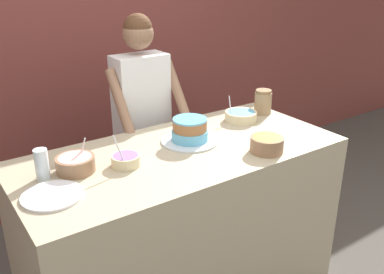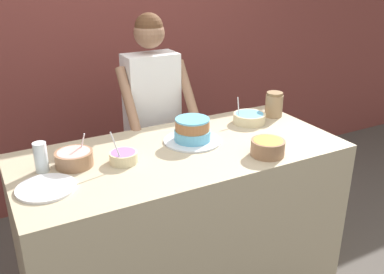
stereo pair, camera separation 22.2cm
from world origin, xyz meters
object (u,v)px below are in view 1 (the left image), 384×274
at_px(cake, 190,132).
at_px(ceramic_plate, 52,196).
at_px(drinking_glass, 42,164).
at_px(frosting_bowl_purple, 126,160).
at_px(frosting_bowl_pink, 75,163).
at_px(person_baker, 142,111).
at_px(frosting_bowl_orange, 267,144).
at_px(stoneware_jar, 263,102).
at_px(frosting_bowl_blue, 241,116).

bearing_deg(cake, ceramic_plate, -168.66).
bearing_deg(cake, drinking_glass, 178.54).
distance_m(frosting_bowl_purple, frosting_bowl_pink, 0.24).
xyz_separation_m(person_baker, frosting_bowl_orange, (0.26, -0.88, 0.02)).
xyz_separation_m(ceramic_plate, stoneware_jar, (1.48, 0.28, 0.07)).
bearing_deg(cake, frosting_bowl_orange, -52.94).
xyz_separation_m(frosting_bowl_orange, ceramic_plate, (-1.08, 0.18, -0.04)).
relative_size(cake, frosting_bowl_orange, 1.83).
xyz_separation_m(frosting_bowl_blue, frosting_bowl_orange, (-0.19, -0.43, 0.01)).
bearing_deg(frosting_bowl_pink, frosting_bowl_orange, -21.04).
bearing_deg(stoneware_jar, ceramic_plate, -169.13).
height_order(drinking_glass, ceramic_plate, drinking_glass).
bearing_deg(frosting_bowl_blue, cake, -168.10).
distance_m(frosting_bowl_orange, stoneware_jar, 0.61).
height_order(person_baker, frosting_bowl_purple, person_baker).
bearing_deg(frosting_bowl_orange, cake, 127.06).
bearing_deg(stoneware_jar, frosting_bowl_pink, -175.18).
xyz_separation_m(frosting_bowl_orange, drinking_glass, (-1.06, 0.36, 0.03)).
xyz_separation_m(person_baker, drinking_glass, (-0.80, -0.52, 0.05)).
bearing_deg(cake, frosting_bowl_purple, -170.54).
bearing_deg(frosting_bowl_pink, frosting_bowl_blue, 4.47).
xyz_separation_m(frosting_bowl_blue, ceramic_plate, (-1.27, -0.26, -0.03)).
bearing_deg(person_baker, stoneware_jar, -32.53).
bearing_deg(frosting_bowl_orange, frosting_bowl_purple, 158.52).
height_order(cake, frosting_bowl_blue, frosting_bowl_blue).
bearing_deg(frosting_bowl_orange, frosting_bowl_blue, 65.88).
xyz_separation_m(frosting_bowl_pink, drinking_glass, (-0.15, 0.01, 0.03)).
xyz_separation_m(person_baker, frosting_bowl_blue, (0.46, -0.45, 0.01)).
xyz_separation_m(cake, frosting_bowl_pink, (-0.65, 0.01, -0.02)).
height_order(frosting_bowl_pink, drinking_glass, frosting_bowl_pink).
relative_size(frosting_bowl_orange, drinking_glass, 1.19).
relative_size(frosting_bowl_orange, stoneware_jar, 1.10).
relative_size(frosting_bowl_blue, frosting_bowl_orange, 1.13).
distance_m(frosting_bowl_blue, frosting_bowl_pink, 1.10).
bearing_deg(ceramic_plate, stoneware_jar, 10.87).
relative_size(drinking_glass, stoneware_jar, 0.92).
height_order(frosting_bowl_purple, drinking_glass, frosting_bowl_purple).
xyz_separation_m(person_baker, frosting_bowl_pink, (-0.65, -0.53, 0.02)).
bearing_deg(frosting_bowl_orange, frosting_bowl_pink, 158.96).
bearing_deg(frosting_bowl_purple, drinking_glass, 166.27).
bearing_deg(drinking_glass, frosting_bowl_purple, -13.73).
bearing_deg(frosting_bowl_pink, person_baker, 39.53).
height_order(frosting_bowl_blue, ceramic_plate, frosting_bowl_blue).
height_order(cake, frosting_bowl_orange, cake).
bearing_deg(drinking_glass, frosting_bowl_blue, 3.42).
xyz_separation_m(person_baker, cake, (0.00, -0.54, 0.03)).
bearing_deg(cake, frosting_bowl_blue, 11.90).
bearing_deg(person_baker, frosting_bowl_pink, -140.47).
distance_m(frosting_bowl_blue, stoneware_jar, 0.21).
xyz_separation_m(person_baker, stoneware_jar, (0.66, -0.42, 0.05)).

